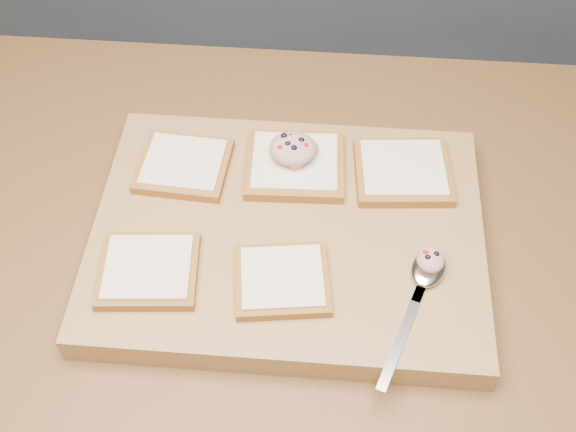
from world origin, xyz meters
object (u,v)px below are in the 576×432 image
at_px(cutting_board, 288,236).
at_px(bread_far_center, 295,165).
at_px(tuna_salad_dollop, 293,148).
at_px(spoon, 425,277).

height_order(cutting_board, bread_far_center, bread_far_center).
bearing_deg(bread_far_center, tuna_salad_dollop, 115.35).
xyz_separation_m(bread_far_center, tuna_salad_dollop, (-0.00, 0.01, 0.02)).
xyz_separation_m(cutting_board, bread_far_center, (0.00, 0.10, 0.03)).
height_order(bread_far_center, spoon, bread_far_center).
xyz_separation_m(cutting_board, tuna_salad_dollop, (-0.00, 0.11, 0.05)).
relative_size(bread_far_center, spoon, 0.68).
bearing_deg(bread_far_center, spoon, -44.70).
height_order(cutting_board, tuna_salad_dollop, tuna_salad_dollop).
xyz_separation_m(bread_far_center, spoon, (0.17, -0.17, -0.00)).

